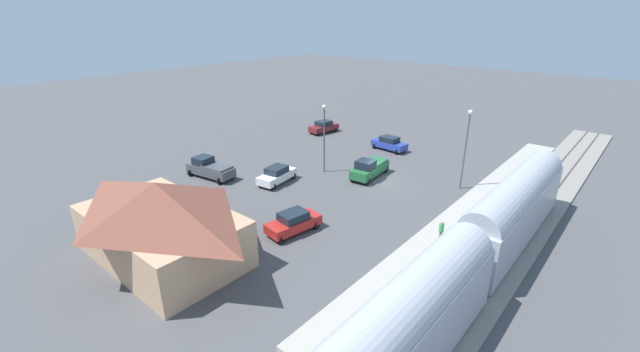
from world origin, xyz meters
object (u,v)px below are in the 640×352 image
(pickup_green, at_px, (369,168))
(sedan_red, at_px, (293,222))
(pickup_charcoal, at_px, (210,168))
(light_pole_lot_center, at_px, (324,130))
(sedan_white, at_px, (277,175))
(station_building, at_px, (160,219))
(sedan_maroon, at_px, (324,127))
(pedestrian_on_platform, at_px, (441,230))
(light_pole_near_platform, at_px, (466,140))
(sedan_blue, at_px, (389,143))

(pickup_green, xyz_separation_m, sedan_red, (-1.95, 13.64, -0.15))
(pickup_charcoal, xyz_separation_m, light_pole_lot_center, (-8.16, -9.05, 3.68))
(sedan_red, bearing_deg, sedan_white, -36.83)
(station_building, distance_m, pickup_green, 22.38)
(pickup_charcoal, bearing_deg, sedan_maroon, -84.71)
(sedan_red, bearing_deg, pickup_charcoal, -10.35)
(pedestrian_on_platform, distance_m, sedan_white, 18.06)
(sedan_maroon, bearing_deg, light_pole_near_platform, 163.71)
(sedan_red, bearing_deg, light_pole_lot_center, -60.62)
(sedan_white, relative_size, light_pole_near_platform, 0.60)
(station_building, bearing_deg, light_pole_near_platform, -113.70)
(pickup_charcoal, height_order, light_pole_near_platform, light_pole_near_platform)
(sedan_red, relative_size, light_pole_near_platform, 0.60)
(station_building, distance_m, light_pole_near_platform, 27.93)
(pickup_charcoal, bearing_deg, sedan_blue, -115.31)
(sedan_blue, relative_size, pickup_green, 0.83)
(pickup_green, relative_size, light_pole_lot_center, 0.75)
(pedestrian_on_platform, height_order, sedan_red, pedestrian_on_platform)
(station_building, distance_m, pickup_charcoal, 15.30)
(station_building, bearing_deg, pedestrian_on_platform, -135.20)
(light_pole_near_platform, bearing_deg, light_pole_lot_center, 21.61)
(sedan_red, height_order, sedan_maroon, same)
(pickup_green, distance_m, sedan_white, 9.77)
(pickup_charcoal, bearing_deg, pickup_green, -139.56)
(light_pole_near_platform, bearing_deg, pickup_charcoal, 33.74)
(station_building, distance_m, sedan_blue, 31.57)
(station_building, height_order, sedan_white, station_building)
(pedestrian_on_platform, bearing_deg, sedan_red, 30.32)
(sedan_blue, bearing_deg, light_pole_lot_center, 82.72)
(pickup_green, distance_m, light_pole_near_platform, 10.05)
(pickup_charcoal, relative_size, light_pole_near_platform, 0.71)
(station_building, relative_size, pickup_charcoal, 2.27)
(sedan_blue, relative_size, light_pole_near_platform, 0.58)
(pedestrian_on_platform, height_order, sedan_maroon, pedestrian_on_platform)
(sedan_white, xyz_separation_m, sedan_maroon, (8.44, -17.63, 0.00))
(pickup_green, bearing_deg, light_pole_lot_center, 21.96)
(light_pole_lot_center, bearing_deg, light_pole_near_platform, -158.39)
(sedan_white, height_order, light_pole_near_platform, light_pole_near_platform)
(light_pole_near_platform, height_order, light_pole_lot_center, light_pole_near_platform)
(sedan_blue, height_order, light_pole_near_platform, light_pole_near_platform)
(sedan_blue, relative_size, sedan_maroon, 0.99)
(pedestrian_on_platform, xyz_separation_m, pickup_green, (11.70, -7.94, -0.25))
(station_building, xyz_separation_m, pickup_green, (-2.60, -22.14, -1.98))
(light_pole_near_platform, distance_m, light_pole_lot_center, 14.28)
(pickup_green, bearing_deg, light_pole_near_platform, -158.57)
(sedan_white, bearing_deg, sedan_red, 143.17)
(light_pole_near_platform, bearing_deg, station_building, 66.30)
(sedan_blue, bearing_deg, pickup_green, 109.09)
(pickup_green, xyz_separation_m, light_pole_lot_center, (4.67, 1.88, 3.68))
(sedan_blue, height_order, pickup_green, pickup_green)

